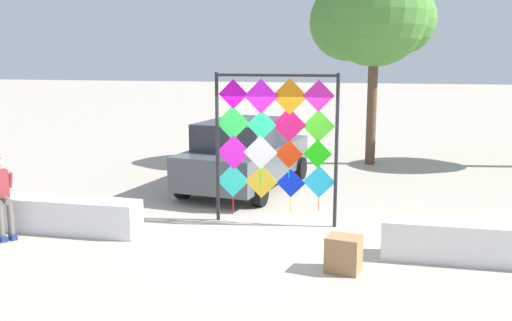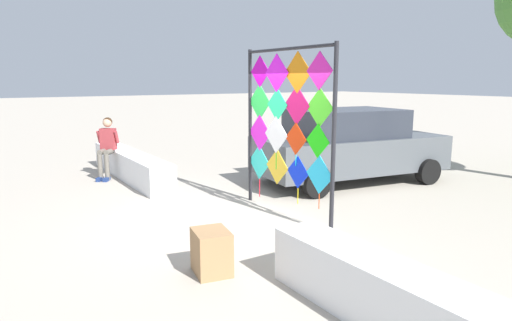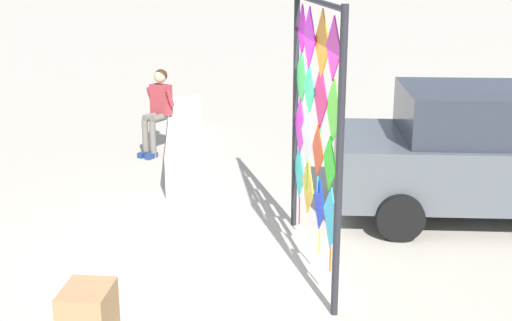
% 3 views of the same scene
% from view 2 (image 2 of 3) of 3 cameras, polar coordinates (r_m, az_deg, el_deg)
% --- Properties ---
extents(ground, '(120.00, 120.00, 0.00)m').
position_cam_2_polar(ground, '(7.72, -2.82, -7.81)').
color(ground, '#ADA393').
extents(plaza_ledge_left, '(4.41, 0.58, 0.64)m').
position_cam_2_polar(plaza_ledge_left, '(11.42, -15.73, -0.57)').
color(plaza_ledge_left, white).
rests_on(plaza_ledge_left, ground).
extents(kite_display_rack, '(2.41, 0.11, 2.96)m').
position_cam_2_polar(kite_display_rack, '(7.84, 3.85, 5.35)').
color(kite_display_rack, '#232328').
rests_on(kite_display_rack, ground).
extents(seated_vendor, '(0.72, 0.69, 1.49)m').
position_cam_2_polar(seated_vendor, '(11.44, -18.50, 2.12)').
color(seated_vendor, '#666056').
rests_on(seated_vendor, ground).
extents(parked_car, '(2.66, 4.67, 1.72)m').
position_cam_2_polar(parked_car, '(10.71, 11.76, 1.90)').
color(parked_car, '#4C5156').
rests_on(parked_car, ground).
extents(cardboard_box_large, '(0.58, 0.51, 0.56)m').
position_cam_2_polar(cardboard_box_large, '(5.72, -5.70, -11.52)').
color(cardboard_box_large, '#9E754C').
rests_on(cardboard_box_large, ground).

